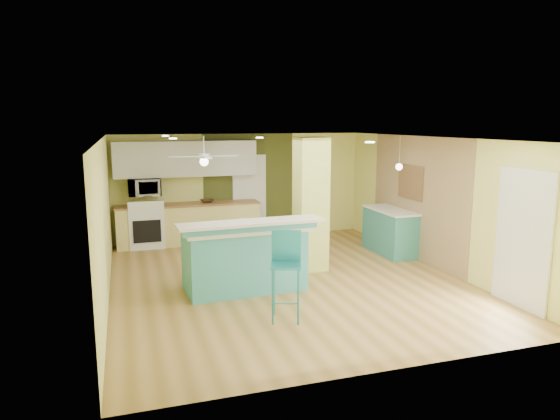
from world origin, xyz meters
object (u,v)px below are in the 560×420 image
Objects in this scene: canister at (243,224)px; side_counter at (390,231)px; peninsula at (244,256)px; bar_stool at (286,261)px; fruit_bowl at (207,201)px.

side_counter is at bearing 22.95° from canister.
canister is (-0.05, -0.15, 0.58)m from peninsula.
peninsula is at bearing -158.81° from side_counter.
canister is (-3.58, -1.51, 0.68)m from side_counter.
peninsula reaches higher than canister.
bar_stool is at bearing -81.83° from peninsula.
side_counter is (3.25, 2.77, -0.37)m from bar_stool.
fruit_bowl is at bearing 113.46° from bar_stool.
canister reaches higher than side_counter.
canister is (-0.00, -3.61, 0.18)m from fruit_bowl.
side_counter is at bearing -30.39° from fruit_bowl.
bar_stool is 4.88m from fruit_bowl.
fruit_bowl is 3.61m from canister.
peninsula is 1.46m from bar_stool.
peninsula is 1.60× the size of side_counter.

